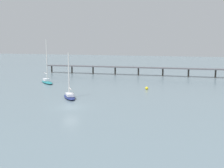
{
  "coord_description": "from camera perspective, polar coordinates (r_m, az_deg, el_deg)",
  "views": [
    {
      "loc": [
        22.93,
        -38.09,
        9.91
      ],
      "look_at": [
        0.0,
        17.11,
        1.5
      ],
      "focal_mm": 45.35,
      "sensor_mm": 36.0,
      "label": 1
    }
  ],
  "objects": [
    {
      "name": "ground_plane",
      "position": [
        45.55,
        -8.31,
        -4.64
      ],
      "size": [
        400.0,
        400.0,
        0.0
      ],
      "primitive_type": "plane",
      "color": "slate"
    },
    {
      "name": "pier",
      "position": [
        89.15,
        20.06,
        3.76
      ],
      "size": [
        71.8,
        10.53,
        7.44
      ],
      "color": "#4C4C51",
      "rests_on": "ground_plane"
    },
    {
      "name": "sailboat_navy",
      "position": [
        53.02,
        -8.55,
        -2.28
      ],
      "size": [
        5.52,
        6.16,
        8.39
      ],
      "color": "navy",
      "rests_on": "ground_plane"
    },
    {
      "name": "sailboat_teal",
      "position": [
        74.44,
        -12.98,
        0.66
      ],
      "size": [
        6.95,
        6.14,
        11.16
      ],
      "color": "#1E727A",
      "rests_on": "ground_plane"
    },
    {
      "name": "mooring_buoy_outer",
      "position": [
        62.57,
        7.01,
        -0.85
      ],
      "size": [
        0.68,
        0.68,
        0.68
      ],
      "primitive_type": "sphere",
      "color": "yellow",
      "rests_on": "ground_plane"
    }
  ]
}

